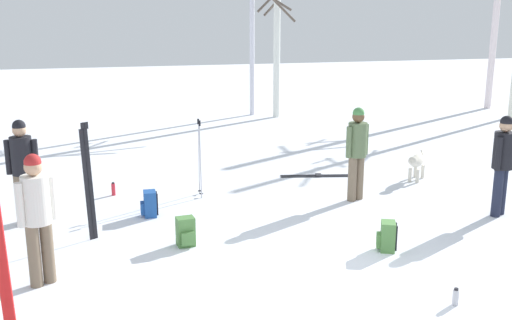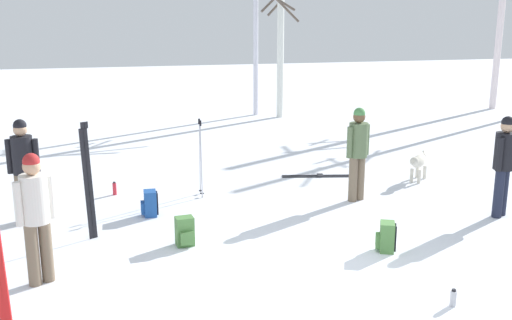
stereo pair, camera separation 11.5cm
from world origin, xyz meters
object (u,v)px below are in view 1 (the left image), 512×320
object	(u,v)px
person_2	(23,165)
backpack_0	(186,232)
dog	(417,162)
ski_pair_lying_0	(321,176)
person_3	(503,159)
ski_pair_planted_0	(88,183)
person_1	(37,211)
ski_pair_planted_1	(3,268)
ski_poles_0	(200,156)
backpack_1	(387,237)
birch_tree_5	(496,7)
backpack_2	(150,204)
birch_tree_3	(276,33)
water_bottle_1	(113,189)
water_bottle_0	(456,297)
person_0	(357,148)

from	to	relation	value
person_2	backpack_0	size ratio (longest dim) A/B	3.90
dog	ski_pair_lying_0	world-z (taller)	dog
person_3	ski_pair_planted_0	distance (m)	6.72
person_1	person_2	distance (m)	2.52
person_1	dog	distance (m)	7.68
person_3	ski_pair_planted_1	bearing A→B (deg)	-160.19
ski_poles_0	dog	bearing A→B (deg)	-0.15
backpack_1	birch_tree_5	xyz separation A→B (m)	(9.05, 10.98, 3.22)
ski_pair_lying_0	backpack_0	size ratio (longest dim) A/B	3.84
ski_poles_0	backpack_2	size ratio (longest dim) A/B	3.30
dog	ski_poles_0	bearing A→B (deg)	179.85
backpack_1	birch_tree_5	distance (m)	14.59
backpack_2	birch_tree_3	bearing A→B (deg)	61.97
person_3	water_bottle_1	distance (m)	6.95
ski_pair_planted_0	water_bottle_0	bearing A→B (deg)	-37.02
person_1	dog	bearing A→B (deg)	24.84
ski_poles_0	ski_pair_planted_0	bearing A→B (deg)	-137.28
ski_poles_0	ski_pair_lying_0	bearing A→B (deg)	15.79
backpack_1	birch_tree_3	distance (m)	11.37
ski_poles_0	birch_tree_5	size ratio (longest dim) A/B	0.22
person_1	person_3	world-z (taller)	same
person_2	ski_pair_lying_0	size ratio (longest dim) A/B	1.01
ski_pair_lying_0	person_0	bearing A→B (deg)	-87.33
dog	ski_pair_lying_0	bearing A→B (deg)	156.80
person_0	ski_pair_lying_0	distance (m)	1.92
person_2	backpack_2	size ratio (longest dim) A/B	3.90
dog	ski_pair_planted_0	xyz separation A→B (m)	(-6.37, -1.78, 0.52)
backpack_0	ski_poles_0	bearing A→B (deg)	76.32
person_1	water_bottle_1	world-z (taller)	person_1
ski_pair_lying_0	water_bottle_1	distance (m)	4.25
person_1	water_bottle_0	xyz separation A→B (m)	(4.82, -1.76, -0.88)
backpack_2	ski_pair_lying_0	bearing A→B (deg)	24.68
ski_pair_lying_0	birch_tree_3	bearing A→B (deg)	82.10
water_bottle_0	birch_tree_5	distance (m)	15.92
ski_pair_lying_0	ski_poles_0	bearing A→B (deg)	-164.21
ski_pair_planted_1	birch_tree_5	distance (m)	19.00
dog	backpack_1	distance (m)	3.92
person_1	backpack_1	world-z (taller)	person_1
dog	water_bottle_0	world-z (taller)	dog
ski_pair_planted_0	birch_tree_5	world-z (taller)	birch_tree_5
backpack_1	water_bottle_1	size ratio (longest dim) A/B	1.75
person_3	backpack_2	bearing A→B (deg)	166.93
birch_tree_3	ski_pair_lying_0	bearing A→B (deg)	-97.90
person_1	backpack_0	distance (m)	2.25
backpack_1	water_bottle_0	distance (m)	1.73
person_0	person_1	size ratio (longest dim) A/B	1.00
person_0	birch_tree_5	world-z (taller)	birch_tree_5
person_0	birch_tree_3	size ratio (longest dim) A/B	0.34
person_3	water_bottle_1	bearing A→B (deg)	156.98
backpack_1	backpack_2	size ratio (longest dim) A/B	1.00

